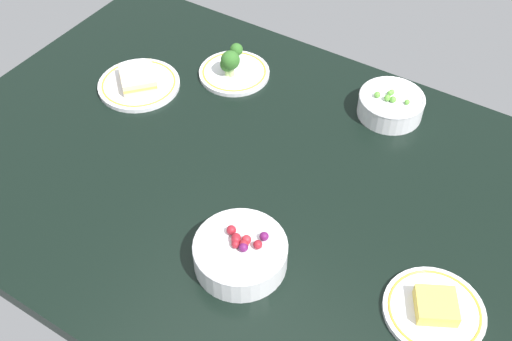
# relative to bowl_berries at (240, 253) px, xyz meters

# --- Properties ---
(dining_table) EXTENTS (1.49, 0.99, 0.04)m
(dining_table) POSITION_rel_bowl_berries_xyz_m (0.09, -0.21, -0.05)
(dining_table) COLOR black
(dining_table) RESTS_ON ground
(bowl_berries) EXTENTS (0.18, 0.18, 0.07)m
(bowl_berries) POSITION_rel_bowl_berries_xyz_m (0.00, 0.00, 0.00)
(bowl_berries) COLOR silver
(bowl_berries) RESTS_ON dining_table
(plate_cheese) EXTENTS (0.18, 0.18, 0.04)m
(plate_cheese) POSITION_rel_bowl_berries_xyz_m (-0.35, -0.09, -0.02)
(plate_cheese) COLOR silver
(plate_cheese) RESTS_ON dining_table
(plate_broccoli) EXTENTS (0.18, 0.18, 0.08)m
(plate_broccoli) POSITION_rel_bowl_berries_xyz_m (0.33, -0.48, -0.01)
(plate_broccoli) COLOR silver
(plate_broccoli) RESTS_ON dining_table
(bowl_peas) EXTENTS (0.16, 0.16, 0.07)m
(bowl_peas) POSITION_rel_bowl_berries_xyz_m (-0.07, -0.55, -0.00)
(bowl_peas) COLOR silver
(bowl_peas) RESTS_ON dining_table
(plate_sandwich) EXTENTS (0.21, 0.21, 0.04)m
(plate_sandwich) POSITION_rel_bowl_berries_xyz_m (0.51, -0.31, -0.02)
(plate_sandwich) COLOR silver
(plate_sandwich) RESTS_ON dining_table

